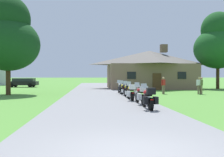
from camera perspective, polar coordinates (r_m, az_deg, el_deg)
ground_plane at (r=25.82m, az=-2.60°, el=-3.36°), size 500.00×500.00×0.00m
asphalt_driveway at (r=23.82m, az=-2.43°, el=-3.62°), size 6.40×80.00×0.06m
motorcycle_red_nearest_to_camera at (r=13.57m, az=7.91°, el=-4.35°), size 0.73×2.08×1.30m
motorcycle_red_second_in_row at (r=15.88m, az=6.42°, el=-3.63°), size 0.82×2.08×1.30m
motorcycle_yellow_third_in_row at (r=18.39m, az=4.18°, el=-3.06°), size 0.73×2.08×1.30m
motorcycle_yellow_fourth_in_row at (r=20.84m, az=3.35°, el=-2.60°), size 0.66×2.08×1.30m
motorcycle_yellow_fifth_in_row at (r=23.39m, az=2.57°, el=-2.25°), size 0.72×2.08×1.30m
motorcycle_silver_farthest_in_row at (r=25.56m, az=2.01°, el=-2.04°), size 0.88×2.08×1.30m
stone_lodge at (r=37.15m, az=8.13°, el=2.03°), size 12.04×8.93×6.19m
bystander_red_shirt_near_lodge at (r=26.16m, az=11.10°, el=-1.28°), size 0.46×0.39×1.67m
bystander_white_shirt_beside_signpost at (r=26.64m, az=18.42°, el=-1.23°), size 0.52×0.33×1.69m
bystander_olive_shirt_by_tree at (r=26.55m, az=18.90°, el=-1.27°), size 0.34×0.52×1.67m
tree_right_of_lodge at (r=38.72m, az=22.01°, el=7.18°), size 6.42×6.42×10.46m
tree_left_near at (r=26.54m, az=-21.64°, el=8.42°), size 5.84×5.84×9.25m
metal_silo_distant at (r=55.01m, az=-23.22°, el=2.50°), size 3.99×3.99×7.32m
parked_black_suv_far_left at (r=43.44m, az=-18.75°, el=-0.77°), size 4.73×2.20×1.40m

